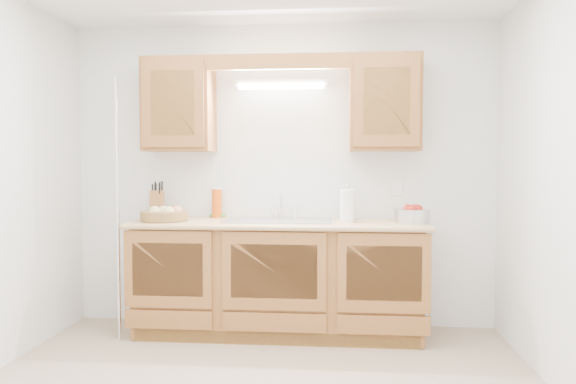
# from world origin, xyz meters

# --- Properties ---
(room) EXTENTS (3.52, 3.50, 2.50)m
(room) POSITION_xyz_m (0.00, 0.00, 1.25)
(room) COLOR tan
(room) RESTS_ON ground
(base_cabinets) EXTENTS (2.20, 0.60, 0.86)m
(base_cabinets) POSITION_xyz_m (0.00, 1.20, 0.44)
(base_cabinets) COLOR #93562B
(base_cabinets) RESTS_ON ground
(countertop) EXTENTS (2.30, 0.63, 0.04)m
(countertop) POSITION_xyz_m (0.00, 1.19, 0.88)
(countertop) COLOR tan
(countertop) RESTS_ON base_cabinets
(upper_cabinet_left) EXTENTS (0.55, 0.33, 0.75)m
(upper_cabinet_left) POSITION_xyz_m (-0.83, 1.33, 1.83)
(upper_cabinet_left) COLOR #93562B
(upper_cabinet_left) RESTS_ON room
(upper_cabinet_right) EXTENTS (0.55, 0.33, 0.75)m
(upper_cabinet_right) POSITION_xyz_m (0.83, 1.33, 1.83)
(upper_cabinet_right) COLOR #93562B
(upper_cabinet_right) RESTS_ON room
(valance) EXTENTS (2.20, 0.05, 0.12)m
(valance) POSITION_xyz_m (0.00, 1.19, 2.14)
(valance) COLOR #93562B
(valance) RESTS_ON room
(fluorescent_fixture) EXTENTS (0.76, 0.08, 0.08)m
(fluorescent_fixture) POSITION_xyz_m (0.00, 1.42, 2.00)
(fluorescent_fixture) COLOR white
(fluorescent_fixture) RESTS_ON room
(sink) EXTENTS (0.84, 0.46, 0.36)m
(sink) POSITION_xyz_m (0.00, 1.21, 0.83)
(sink) COLOR #9E9EA3
(sink) RESTS_ON countertop
(wire_shelf_pole) EXTENTS (0.03, 0.03, 2.00)m
(wire_shelf_pole) POSITION_xyz_m (-1.20, 0.94, 1.00)
(wire_shelf_pole) COLOR silver
(wire_shelf_pole) RESTS_ON ground
(outlet_plate) EXTENTS (0.08, 0.01, 0.12)m
(outlet_plate) POSITION_xyz_m (0.95, 1.49, 1.15)
(outlet_plate) COLOR white
(outlet_plate) RESTS_ON room
(fruit_basket) EXTENTS (0.43, 0.43, 0.12)m
(fruit_basket) POSITION_xyz_m (-0.90, 1.12, 0.95)
(fruit_basket) COLOR olive
(fruit_basket) RESTS_ON countertop
(knife_block) EXTENTS (0.15, 0.20, 0.32)m
(knife_block) POSITION_xyz_m (-1.03, 1.35, 1.01)
(knife_block) COLOR #93562B
(knife_block) RESTS_ON countertop
(orange_canister) EXTENTS (0.11, 0.11, 0.25)m
(orange_canister) POSITION_xyz_m (-0.54, 1.42, 1.03)
(orange_canister) COLOR #D8510C
(orange_canister) RESTS_ON countertop
(soap_bottle) EXTENTS (0.10, 0.10, 0.18)m
(soap_bottle) POSITION_xyz_m (0.54, 1.38, 0.99)
(soap_bottle) COLOR blue
(soap_bottle) RESTS_ON countertop
(sponge) EXTENTS (0.13, 0.10, 0.02)m
(sponge) POSITION_xyz_m (-0.54, 1.44, 0.91)
(sponge) COLOR #CC333F
(sponge) RESTS_ON countertop
(paper_towel) EXTENTS (0.15, 0.15, 0.30)m
(paper_towel) POSITION_xyz_m (0.54, 1.20, 1.02)
(paper_towel) COLOR silver
(paper_towel) RESTS_ON countertop
(apple_bowl) EXTENTS (0.34, 0.34, 0.14)m
(apple_bowl) POSITION_xyz_m (1.03, 1.16, 0.96)
(apple_bowl) COLOR silver
(apple_bowl) RESTS_ON countertop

